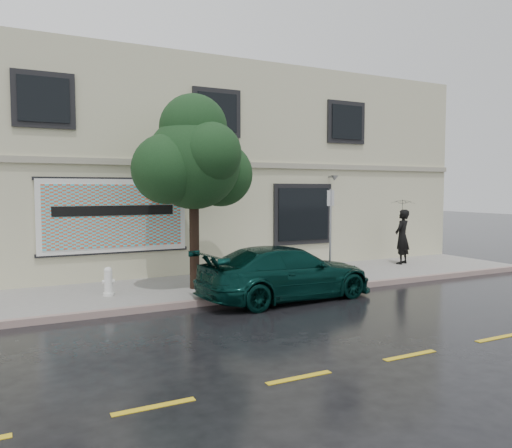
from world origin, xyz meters
name	(u,v)px	position (x,y,z in m)	size (l,w,h in m)	color
ground	(300,311)	(0.00, 0.00, 0.00)	(90.00, 90.00, 0.00)	black
sidewalk	(240,284)	(0.00, 3.25, 0.07)	(20.00, 3.50, 0.15)	#9F9B96
curb	(269,295)	(0.00, 1.50, 0.07)	(20.00, 0.18, 0.16)	gray
road_marking	(410,355)	(0.00, -3.50, 0.01)	(19.00, 0.12, 0.01)	gold
building	(177,171)	(0.00, 9.00, 3.50)	(20.00, 8.12, 7.00)	beige
billboard	(115,216)	(-3.20, 4.92, 2.05)	(4.30, 0.16, 2.20)	white
car	(286,273)	(0.33, 1.20, 0.68)	(2.08, 4.70, 1.37)	black
pedestrian	(402,237)	(6.58, 3.70, 1.12)	(0.71, 0.47, 1.94)	black
umbrella	(403,200)	(6.58, 3.70, 2.41)	(0.87, 0.87, 0.64)	black
street_tree	(194,163)	(-1.53, 2.89, 3.50)	(2.49, 2.49, 4.62)	black
fire_hydrant	(108,282)	(-3.77, 3.00, 0.50)	(0.30, 0.28, 0.73)	white
sign_pole	(330,227)	(2.04, 1.70, 1.75)	(0.31, 0.14, 2.67)	#93949B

